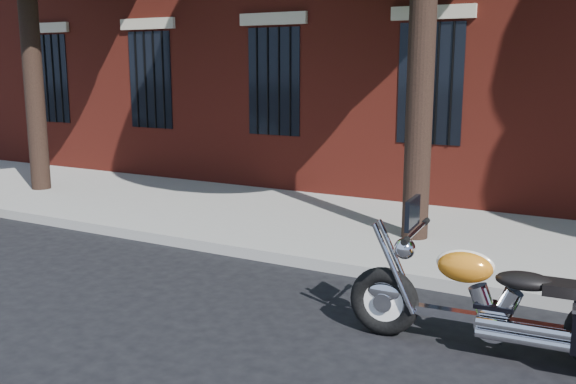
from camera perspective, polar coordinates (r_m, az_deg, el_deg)
The scene contains 4 objects.
ground at distance 6.83m, azimuth -0.59°, elevation -10.31°, with size 120.00×120.00×0.00m, color black.
curb at distance 7.97m, azimuth 4.31°, elevation -6.59°, with size 40.00×0.16×0.15m, color gray.
sidewalk at distance 9.64m, azimuth 8.97°, elevation -3.54°, with size 40.00×3.60×0.15m, color gray.
motorcycle at distance 5.92m, azimuth 18.71°, elevation -9.69°, with size 2.67×0.84×1.34m.
Camera 1 is at (3.12, -5.54, 2.50)m, focal length 40.00 mm.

